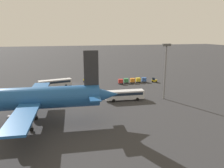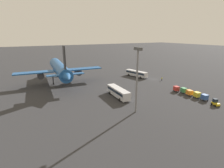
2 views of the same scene
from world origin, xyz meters
The scene contains 12 objects.
ground_plane centered at (0.00, 0.00, 0.00)m, with size 600.00×600.00×0.00m, color #2D2D30.
airplane centered at (14.76, 41.23, 6.54)m, with size 43.63×37.05×17.37m.
shuttle_bus_near centered at (7.97, 4.15, 1.87)m, with size 13.14×5.23×3.10m.
shuttle_bus_far centered at (-13.42, 27.99, 1.92)m, with size 12.70×3.83×3.20m.
baggage_tug centered at (-34.66, 5.77, 0.94)m, with size 2.74×2.40×2.10m.
worker_person centered at (-4.27, -1.74, 0.87)m, with size 0.38×0.38×1.74m.
cargo_cart_blue centered at (-30.27, 4.68, 1.19)m, with size 2.25×2.00×2.06m.
cargo_cart_yellow centered at (-27.49, 4.67, 1.19)m, with size 2.25×2.00×2.06m.
cargo_cart_orange centered at (-24.70, 5.01, 1.19)m, with size 2.25×2.00×2.06m.
cargo_cart_green centered at (-21.92, 4.61, 1.19)m, with size 2.25×2.00×2.06m.
cargo_cart_red centered at (-19.13, 5.36, 1.19)m, with size 2.25×2.00×2.06m.
light_pole centered at (-26.43, 30.06, 11.03)m, with size 2.80×0.70×18.04m.
Camera 2 is at (-62.87, 58.04, 21.21)m, focal length 28.00 mm.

